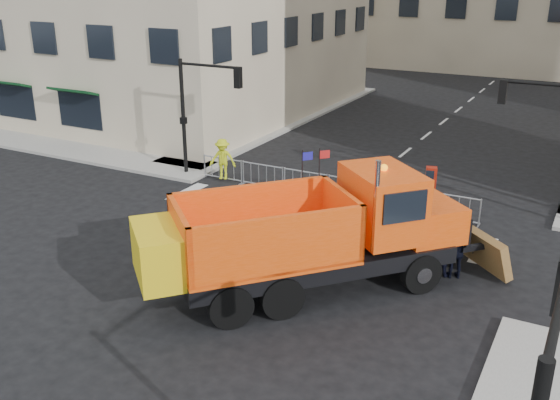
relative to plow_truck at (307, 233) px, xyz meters
The scene contains 10 objects.
ground 2.72m from the plow_truck, behind, with size 120.00×120.00×0.00m, color black.
sidewalk_back 8.88m from the plow_truck, 102.87° to the left, with size 64.00×5.00×0.15m, color gray.
traffic_light_left 12.46m from the plow_truck, 143.05° to the left, with size 0.18×0.18×5.40m, color black.
crowd_barriers 8.15m from the plow_truck, 109.53° to the left, with size 12.60×0.60×1.10m, color #9EA0A5, non-canonical shape.
plow_truck is the anchor object (origin of this frame).
cop_a 5.08m from the plow_truck, 51.11° to the left, with size 0.70×0.46×1.91m, color black.
cop_b 4.59m from the plow_truck, 43.24° to the left, with size 0.84×0.66×1.73m, color black.
cop_c 4.90m from the plow_truck, 38.44° to the left, with size 1.04×0.43×1.77m, color black.
worker 10.80m from the plow_truck, 136.53° to the left, with size 1.20×0.69×1.86m, color #BFCB17.
newspaper_box 10.22m from the plow_truck, 84.39° to the left, with size 0.45×0.40×1.10m, color maroon.
Camera 1 is at (9.14, -15.12, 9.21)m, focal length 40.00 mm.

